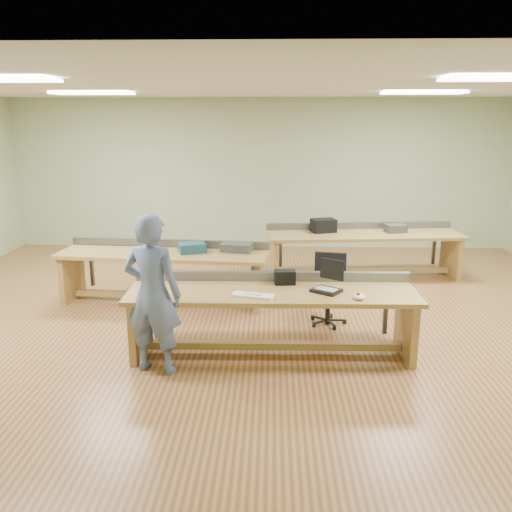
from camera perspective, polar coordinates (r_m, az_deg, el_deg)
name	(u,v)px	position (r m, az deg, el deg)	size (l,w,h in m)	color
floor	(253,313)	(7.49, -0.32, -6.02)	(10.00, 10.00, 0.00)	#A1703D
ceiling	(253,85)	(7.03, -0.36, 17.56)	(10.00, 10.00, 0.00)	silver
wall_back	(260,174)	(11.07, 0.44, 8.60)	(10.00, 0.04, 3.00)	#A0B589
wall_front	(228,310)	(3.22, -2.98, -5.69)	(10.00, 0.04, 3.00)	#A0B589
fluor_panels	(253,87)	(7.03, -0.36, 17.32)	(6.20, 3.50, 0.03)	white
workbench_front	(272,306)	(6.09, 1.73, -5.24)	(3.21, 0.89, 0.86)	#A88247
workbench_mid	(164,265)	(7.88, -9.64, -0.91)	(3.04, 1.07, 0.86)	#A88247
workbench_back	(363,244)	(9.21, 11.25, 1.26)	(3.27, 1.15, 0.86)	#A88247
person	(153,294)	(5.67, -10.82, -3.97)	(0.62, 0.41, 1.69)	slate
laptop_base	(326,290)	(6.00, 7.41, -3.62)	(0.29, 0.24, 0.03)	black
laptop_screen	(332,269)	(6.03, 8.01, -1.41)	(0.29, 0.01, 0.23)	black
keyboard	(253,296)	(5.79, -0.35, -4.18)	(0.45, 0.15, 0.03)	white
trackball_mouse	(359,296)	(5.81, 10.81, -4.20)	(0.12, 0.15, 0.06)	white
camera_bag	(285,277)	(6.22, 3.05, -2.24)	(0.24, 0.15, 0.16)	black
task_chair	(328,298)	(7.11, 7.63, -4.43)	(0.57, 0.57, 0.91)	black
parts_bin_teal	(192,248)	(7.75, -6.76, 0.88)	(0.37, 0.28, 0.13)	#153E46
parts_bin_grey	(237,247)	(7.75, -2.02, 0.93)	(0.43, 0.27, 0.12)	#353537
mug	(154,248)	(7.87, -10.64, 0.84)	(0.13, 0.13, 0.10)	#353537
drinks_can	(146,248)	(7.88, -11.53, 0.83)	(0.06, 0.06, 0.11)	silver
storage_box_back	(323,226)	(9.13, 7.11, 3.20)	(0.38, 0.27, 0.22)	black
tray_back	(396,228)	(9.34, 14.48, 2.83)	(0.33, 0.24, 0.13)	#353537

